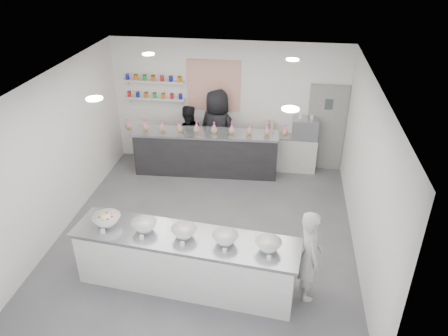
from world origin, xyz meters
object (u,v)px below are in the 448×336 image
at_px(espresso_machine, 305,128).
at_px(staff_right, 217,131).
at_px(espresso_ledge, 291,153).
at_px(woman_prep, 309,255).
at_px(back_bar, 206,153).
at_px(staff_left, 188,137).
at_px(prep_counter, 186,261).

xyz_separation_m(espresso_machine, staff_right, (-2.02, -0.20, -0.11)).
relative_size(espresso_ledge, espresso_machine, 1.98).
bearing_deg(woman_prep, back_bar, 20.28).
bearing_deg(staff_left, woman_prep, 109.45).
height_order(espresso_ledge, staff_right, staff_right).
bearing_deg(back_bar, staff_left, 149.42).
height_order(back_bar, espresso_ledge, back_bar).
bearing_deg(espresso_ledge, staff_right, -173.52).
relative_size(espresso_machine, staff_left, 0.38).
bearing_deg(espresso_machine, back_bar, -168.70).
relative_size(woman_prep, staff_left, 0.99).
relative_size(espresso_ledge, woman_prep, 0.76).
height_order(woman_prep, staff_left, staff_left).
bearing_deg(espresso_machine, staff_left, -175.82).
bearing_deg(woman_prep, prep_counter, 80.74).
bearing_deg(espresso_ledge, prep_counter, -111.06).
xyz_separation_m(espresso_machine, staff_left, (-2.73, -0.20, -0.31)).
bearing_deg(staff_right, espresso_machine, -150.46).
distance_m(prep_counter, woman_prep, 1.94).
relative_size(prep_counter, espresso_machine, 6.01).
relative_size(woman_prep, staff_right, 0.78).
height_order(prep_counter, back_bar, back_bar).
relative_size(prep_counter, espresso_ledge, 3.03).
xyz_separation_m(espresso_ledge, staff_left, (-2.47, -0.20, 0.35)).
xyz_separation_m(woman_prep, staff_left, (-2.76, 3.92, 0.01)).
bearing_deg(staff_right, prep_counter, 115.87).
distance_m(prep_counter, back_bar, 3.77).
bearing_deg(back_bar, staff_right, 44.08).
bearing_deg(staff_right, woman_prep, 141.52).
relative_size(back_bar, espresso_ledge, 2.85).
distance_m(back_bar, espresso_machine, 2.37).
distance_m(back_bar, espresso_ledge, 2.04).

